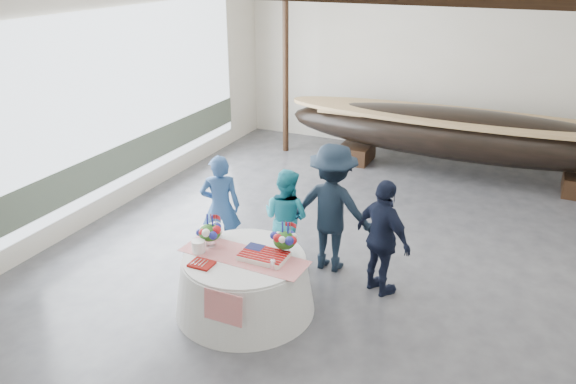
% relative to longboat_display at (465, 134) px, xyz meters
% --- Properties ---
extents(floor, '(10.00, 12.00, 0.01)m').
position_rel_longboat_display_xyz_m(floor, '(-0.65, -4.63, -0.94)').
color(floor, '#3D3D42').
rests_on(floor, ground).
extents(wall_back, '(10.00, 0.02, 4.50)m').
position_rel_longboat_display_xyz_m(wall_back, '(-0.65, 1.37, 1.31)').
color(wall_back, silver).
rests_on(wall_back, ground).
extents(wall_left, '(0.02, 12.00, 4.50)m').
position_rel_longboat_display_xyz_m(wall_left, '(-5.65, -4.63, 1.31)').
color(wall_left, silver).
rests_on(wall_left, ground).
extents(open_bay, '(0.03, 7.00, 3.20)m').
position_rel_longboat_display_xyz_m(open_bay, '(-5.60, -3.63, 0.89)').
color(open_bay, silver).
rests_on(open_bay, ground).
extents(longboat_display, '(7.85, 1.57, 1.47)m').
position_rel_longboat_display_xyz_m(longboat_display, '(0.00, 0.00, 0.00)').
color(longboat_display, black).
rests_on(longboat_display, ground).
extents(banquet_table, '(1.88, 1.88, 0.81)m').
position_rel_longboat_display_xyz_m(banquet_table, '(-1.88, -6.25, -0.54)').
color(banquet_table, silver).
rests_on(banquet_table, ground).
extents(tabletop_items, '(1.76, 0.96, 0.40)m').
position_rel_longboat_display_xyz_m(tabletop_items, '(-1.94, -6.13, 0.01)').
color(tabletop_items, red).
rests_on(tabletop_items, banquet_table).
extents(guest_woman_blue, '(0.74, 0.66, 1.69)m').
position_rel_longboat_display_xyz_m(guest_woman_blue, '(-2.91, -5.12, -0.09)').
color(guest_woman_blue, navy).
rests_on(guest_woman_blue, ground).
extents(guest_woman_teal, '(0.85, 0.71, 1.56)m').
position_rel_longboat_display_xyz_m(guest_woman_teal, '(-1.88, -4.92, -0.16)').
color(guest_woman_teal, teal).
rests_on(guest_woman_teal, ground).
extents(guest_man_left, '(1.28, 0.75, 1.97)m').
position_rel_longboat_display_xyz_m(guest_man_left, '(-1.22, -4.73, 0.05)').
color(guest_man_left, black).
rests_on(guest_man_left, ground).
extents(guest_man_right, '(1.07, 0.88, 1.70)m').
position_rel_longboat_display_xyz_m(guest_man_right, '(-0.34, -5.09, -0.09)').
color(guest_man_right, black).
rests_on(guest_man_right, ground).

